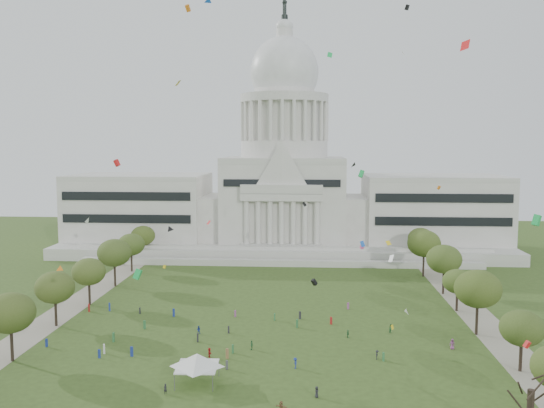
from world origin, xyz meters
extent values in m
plane|color=#354B1C|center=(0.00, 0.00, 0.00)|extent=(400.00, 400.00, 0.00)
cube|color=#B9B6AC|center=(0.00, 115.00, 2.00)|extent=(160.00, 60.00, 4.00)
cube|color=#B9B6AC|center=(0.00, 82.00, 1.00)|extent=(130.00, 3.00, 2.00)
cube|color=#B9B6AC|center=(0.00, 90.00, 2.50)|extent=(140.00, 3.00, 5.00)
cube|color=beige|center=(-55.00, 114.00, 15.00)|extent=(50.00, 34.00, 22.00)
cube|color=beige|center=(55.00, 114.00, 15.00)|extent=(50.00, 34.00, 22.00)
cube|color=beige|center=(-27.00, 112.00, 12.00)|extent=(12.00, 26.00, 16.00)
cube|color=beige|center=(27.00, 112.00, 12.00)|extent=(12.00, 26.00, 16.00)
cube|color=beige|center=(0.00, 114.00, 18.00)|extent=(44.00, 38.00, 28.00)
cube|color=beige|center=(0.00, 94.00, 21.20)|extent=(28.00, 3.00, 2.40)
cube|color=black|center=(-55.00, 96.80, 17.00)|extent=(46.00, 0.40, 11.00)
cube|color=black|center=(55.00, 96.80, 17.00)|extent=(46.00, 0.40, 11.00)
cylinder|color=beige|center=(0.00, 114.00, 37.40)|extent=(32.00, 32.00, 6.00)
cylinder|color=beige|center=(0.00, 114.00, 47.40)|extent=(28.00, 28.00, 14.00)
cylinder|color=#B9B6AC|center=(0.00, 114.00, 55.90)|extent=(32.40, 32.40, 3.00)
cylinder|color=beige|center=(0.00, 114.00, 61.40)|extent=(22.00, 22.00, 8.00)
ellipsoid|color=silver|center=(0.00, 114.00, 65.40)|extent=(25.00, 25.00, 26.20)
cylinder|color=beige|center=(0.00, 114.00, 78.90)|extent=(6.00, 6.00, 5.00)
ellipsoid|color=silver|center=(0.00, 114.00, 81.90)|extent=(6.40, 6.40, 5.12)
cylinder|color=black|center=(0.00, 114.00, 84.90)|extent=(2.40, 2.40, 2.00)
cylinder|color=black|center=(0.00, 114.00, 87.90)|extent=(1.40, 1.40, 4.50)
sphere|color=black|center=(0.00, 114.00, 90.40)|extent=(1.80, 1.80, 1.80)
cube|color=gray|center=(-48.00, 30.00, 0.02)|extent=(8.00, 160.00, 0.04)
cube|color=gray|center=(48.00, 30.00, 0.02)|extent=(8.00, 160.00, 0.04)
cylinder|color=black|center=(-44.07, -2.96, 2.88)|extent=(0.56, 0.56, 5.75)
ellipsoid|color=#374719|center=(-44.07, -2.96, 8.97)|extent=(8.86, 8.86, 7.25)
cylinder|color=black|center=(46.22, -1.75, 2.46)|extent=(0.56, 0.56, 4.92)
ellipsoid|color=#314718|center=(46.22, -1.75, 7.68)|extent=(7.58, 7.58, 6.20)
cylinder|color=black|center=(-45.04, 17.30, 2.73)|extent=(0.56, 0.56, 5.47)
ellipsoid|color=#3B4B1B|center=(-45.04, 17.30, 8.53)|extent=(8.42, 8.42, 6.89)
cylinder|color=black|center=(44.17, 17.44, 3.10)|extent=(0.56, 0.56, 6.20)
ellipsoid|color=#384D17|center=(44.17, 17.44, 9.68)|extent=(9.55, 9.55, 7.82)
cylinder|color=black|center=(-44.09, 33.92, 2.64)|extent=(0.56, 0.56, 5.27)
ellipsoid|color=#40511E|center=(-44.09, 33.92, 8.23)|extent=(8.12, 8.12, 6.65)
cylinder|color=black|center=(44.40, 34.48, 2.28)|extent=(0.56, 0.56, 4.56)
ellipsoid|color=#39521C|center=(44.40, 34.48, 7.11)|extent=(7.01, 7.01, 5.74)
cylinder|color=black|center=(-44.08, 52.42, 3.02)|extent=(0.56, 0.56, 6.03)
ellipsoid|color=#36491C|center=(-44.08, 52.42, 9.41)|extent=(9.29, 9.29, 7.60)
cylinder|color=black|center=(44.76, 50.04, 2.98)|extent=(0.56, 0.56, 5.97)
ellipsoid|color=#364D1B|center=(44.76, 50.04, 9.31)|extent=(9.19, 9.19, 7.52)
cylinder|color=black|center=(-45.22, 71.01, 2.70)|extent=(0.56, 0.56, 5.41)
ellipsoid|color=#374E1C|center=(-45.22, 71.01, 8.44)|extent=(8.33, 8.33, 6.81)
cylinder|color=black|center=(43.49, 70.19, 3.19)|extent=(0.56, 0.56, 6.37)
ellipsoid|color=#3C5119|center=(43.49, 70.19, 9.94)|extent=(9.82, 9.82, 8.03)
cylinder|color=black|center=(-46.87, 89.14, 2.66)|extent=(0.56, 0.56, 5.32)
ellipsoid|color=#394E16|center=(-46.87, 89.14, 8.29)|extent=(8.19, 8.19, 6.70)
cylinder|color=black|center=(45.96, 88.13, 2.73)|extent=(0.56, 0.56, 5.47)
ellipsoid|color=#3E501C|center=(45.96, 88.13, 8.53)|extent=(8.42, 8.42, 6.89)
cylinder|color=#4C4C4C|center=(-11.72, -13.50, 1.37)|extent=(0.12, 0.12, 2.75)
cylinder|color=#4C4C4C|center=(-5.57, -13.50, 1.37)|extent=(0.12, 0.12, 2.75)
cylinder|color=#4C4C4C|center=(-11.72, -7.34, 1.37)|extent=(0.12, 0.12, 2.75)
cylinder|color=#4C4C4C|center=(-5.57, -7.34, 1.37)|extent=(0.12, 0.12, 2.75)
cube|color=white|center=(-8.64, -10.42, 2.86)|extent=(6.89, 6.89, 0.22)
pyramid|color=white|center=(-8.64, -10.42, 4.07)|extent=(9.64, 9.64, 2.20)
imported|color=#994C8C|center=(37.12, 8.47, 1.02)|extent=(1.17, 1.00, 2.03)
imported|color=#33723F|center=(26.72, 17.44, 0.93)|extent=(1.00, 1.05, 1.86)
imported|color=navy|center=(7.26, -3.06, 0.96)|extent=(0.87, 1.35, 1.93)
imported|color=#33723F|center=(-1.29, 5.61, 0.91)|extent=(0.64, 1.10, 1.82)
imported|color=#B21E1E|center=(-8.68, 1.23, 0.89)|extent=(1.19, 1.78, 1.79)
imported|color=#26262B|center=(10.89, -14.52, 0.89)|extent=(0.68, 0.94, 1.78)
imported|color=#26262B|center=(-12.92, -14.73, 0.83)|extent=(0.72, 0.75, 1.67)
imported|color=navy|center=(-13.24, 14.11, 0.86)|extent=(0.87, 0.57, 1.72)
imported|color=#26262B|center=(22.12, 2.22, 0.86)|extent=(0.83, 1.22, 1.72)
imported|color=#33723F|center=(17.55, 13.74, 0.83)|extent=(0.79, 1.08, 1.65)
imported|color=olive|center=(5.66, -20.27, 0.96)|extent=(1.91, 1.21, 1.92)
cube|color=navy|center=(-41.20, 4.51, 0.81)|extent=(0.40, 0.49, 1.62)
cube|color=olive|center=(-5.33, 0.79, 0.93)|extent=(0.58, 0.55, 1.86)
cube|color=#994C8C|center=(18.92, 34.24, 0.80)|extent=(0.49, 0.47, 1.60)
cube|color=#33723F|center=(-29.19, 8.17, 0.95)|extent=(0.34, 0.52, 1.91)
cube|color=#26262B|center=(-29.55, 27.19, 0.74)|extent=(0.26, 0.40, 1.49)
cube|color=silver|center=(-28.76, 1.75, 0.91)|extent=(0.47, 0.56, 1.81)
cube|color=navy|center=(-21.22, 25.66, 0.90)|extent=(0.55, 0.54, 1.81)
cube|color=navy|center=(-37.38, 29.00, 0.96)|extent=(0.52, 0.60, 1.93)
cube|color=#33723F|center=(-4.65, 3.51, 0.84)|extent=(0.32, 0.47, 1.67)
cube|color=#B21E1E|center=(14.46, 22.32, 0.82)|extent=(0.51, 0.45, 1.63)
cube|color=#33723F|center=(7.07, 19.56, 0.92)|extent=(0.42, 0.55, 1.84)
cube|color=#33723F|center=(23.16, 1.41, 0.82)|extent=(0.39, 0.49, 1.63)
cube|color=#994C8C|center=(-7.17, 26.35, 0.77)|extent=(0.41, 0.48, 1.54)
cube|color=navy|center=(-23.14, 0.68, 0.93)|extent=(0.58, 0.52, 1.86)
cube|color=#4C4C51|center=(-4.65, -4.28, 0.80)|extent=(0.45, 0.31, 1.60)
cube|color=#26262B|center=(-12.44, 9.22, 0.86)|extent=(0.32, 0.48, 1.73)
cube|color=#33723F|center=(1.97, 24.18, 0.83)|extent=(0.30, 0.46, 1.65)
cube|color=#26262B|center=(7.58, 25.69, 0.88)|extent=(0.52, 0.54, 1.76)
cube|color=#26262B|center=(-7.06, 14.90, 0.77)|extent=(0.40, 0.48, 1.55)
cube|color=navy|center=(-28.84, -0.53, 0.82)|extent=(0.51, 0.46, 1.65)
cube|color=#33723F|center=(-25.34, 16.49, 0.93)|extent=(0.58, 0.52, 1.85)
cube|color=#B21E1E|center=(-42.00, 28.14, 0.93)|extent=(0.40, 0.54, 1.86)
camera|label=1|loc=(9.64, -100.49, 39.17)|focal=38.00mm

